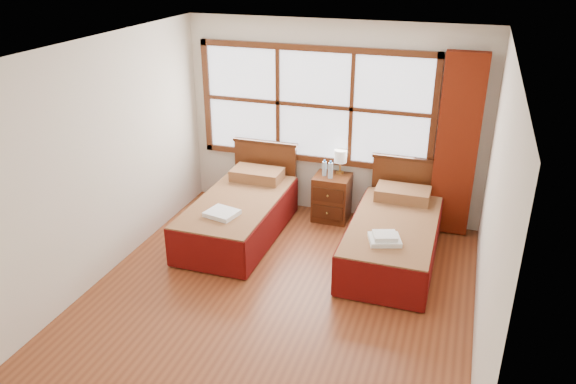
% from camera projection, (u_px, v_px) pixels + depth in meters
% --- Properties ---
extents(floor, '(4.50, 4.50, 0.00)m').
position_uv_depth(floor, '(277.00, 297.00, 5.97)').
color(floor, brown).
rests_on(floor, ground).
extents(ceiling, '(4.50, 4.50, 0.00)m').
position_uv_depth(ceiling, '(275.00, 49.00, 4.91)').
color(ceiling, white).
rests_on(ceiling, wall_back).
extents(wall_back, '(4.00, 0.00, 4.00)m').
position_uv_depth(wall_back, '(333.00, 121.00, 7.39)').
color(wall_back, silver).
rests_on(wall_back, floor).
extents(wall_left, '(0.00, 4.50, 4.50)m').
position_uv_depth(wall_left, '(100.00, 162.00, 6.01)').
color(wall_left, silver).
rests_on(wall_left, floor).
extents(wall_right, '(0.00, 4.50, 4.50)m').
position_uv_depth(wall_right, '(493.00, 214.00, 4.86)').
color(wall_right, silver).
rests_on(wall_right, floor).
extents(window, '(3.16, 0.06, 1.56)m').
position_uv_depth(window, '(314.00, 105.00, 7.34)').
color(window, white).
rests_on(window, wall_back).
extents(curtain, '(0.50, 0.16, 2.30)m').
position_uv_depth(curtain, '(457.00, 147.00, 6.86)').
color(curtain, maroon).
rests_on(curtain, wall_back).
extents(bed_left, '(0.99, 2.01, 0.96)m').
position_uv_depth(bed_left, '(240.00, 213.00, 7.15)').
color(bed_left, '#3C1B0C').
rests_on(bed_left, floor).
extents(bed_right, '(0.98, 2.00, 0.95)m').
position_uv_depth(bed_right, '(393.00, 237.00, 6.59)').
color(bed_right, '#3C1B0C').
rests_on(bed_right, floor).
extents(nightstand, '(0.47, 0.46, 0.63)m').
position_uv_depth(nightstand, '(332.00, 198.00, 7.54)').
color(nightstand, '#532712').
rests_on(nightstand, floor).
extents(towels_left, '(0.41, 0.38, 0.05)m').
position_uv_depth(towels_left, '(222.00, 213.00, 6.60)').
color(towels_left, white).
rests_on(towels_left, bed_left).
extents(towels_right, '(0.40, 0.38, 0.10)m').
position_uv_depth(towels_right, '(385.00, 238.00, 6.02)').
color(towels_right, white).
rests_on(towels_right, bed_right).
extents(lamp, '(0.17, 0.17, 0.33)m').
position_uv_depth(lamp, '(341.00, 157.00, 7.42)').
color(lamp, gold).
rests_on(lamp, nightstand).
extents(bottle_near, '(0.06, 0.06, 0.22)m').
position_uv_depth(bottle_near, '(324.00, 168.00, 7.40)').
color(bottle_near, silver).
rests_on(bottle_near, nightstand).
extents(bottle_far, '(0.06, 0.06, 0.24)m').
position_uv_depth(bottle_far, '(330.00, 170.00, 7.32)').
color(bottle_far, silver).
rests_on(bottle_far, nightstand).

